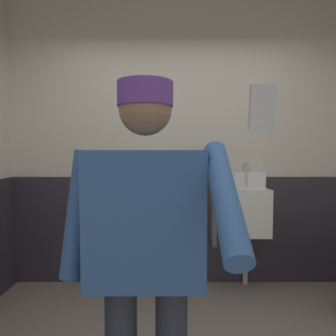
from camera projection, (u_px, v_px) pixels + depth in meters
wall_back at (177, 144)px, 3.05m from camera, size 4.02×0.12×2.87m
wainscot_band_back at (177, 230)px, 3.03m from camera, size 3.42×0.03×1.09m
urinal_left at (171, 210)px, 2.87m from camera, size 0.40×0.34×1.24m
urinal_middle at (247, 210)px, 2.87m from camera, size 0.40×0.34×1.24m
privacy_divider_panel at (210, 194)px, 2.79m from camera, size 0.04×0.40×0.90m
person at (145, 241)px, 1.25m from camera, size 0.71×0.60×1.64m
cell_phone at (261, 108)px, 0.72m from camera, size 0.06×0.03×0.11m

